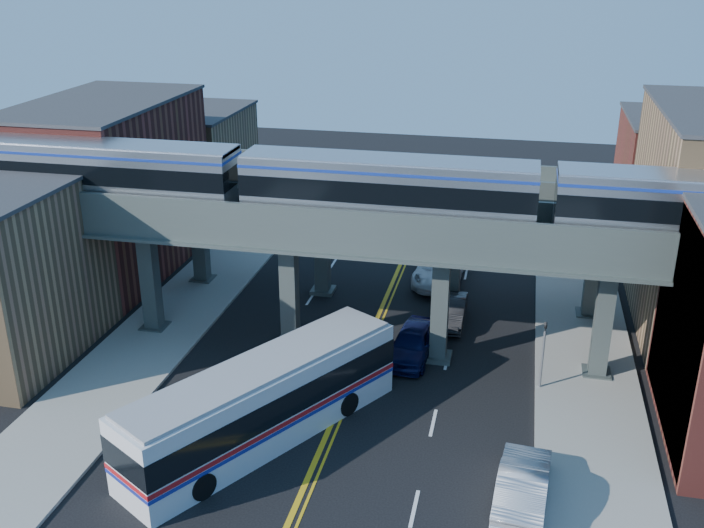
{
  "coord_description": "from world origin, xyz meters",
  "views": [
    {
      "loc": [
        7.4,
        -28.3,
        20.06
      ],
      "look_at": [
        -0.5,
        7.52,
        5.17
      ],
      "focal_mm": 40.0,
      "sensor_mm": 36.0,
      "label": 1
    }
  ],
  "objects_px": {
    "stop_sign": "(348,368)",
    "car_parked_curb": "(523,486)",
    "car_lane_b": "(451,311)",
    "car_lane_d": "(436,230)",
    "transit_bus": "(264,402)",
    "car_lane_a": "(413,342)",
    "transit_train": "(388,187)",
    "traffic_signal": "(543,348)",
    "car_lane_c": "(440,268)"
  },
  "relations": [
    {
      "from": "traffic_signal",
      "to": "car_lane_d",
      "type": "distance_m",
      "value": 20.93
    },
    {
      "from": "traffic_signal",
      "to": "car_lane_c",
      "type": "relative_size",
      "value": 0.64
    },
    {
      "from": "transit_bus",
      "to": "car_lane_d",
      "type": "distance_m",
      "value": 26.62
    },
    {
      "from": "stop_sign",
      "to": "car_lane_a",
      "type": "relative_size",
      "value": 0.52
    },
    {
      "from": "transit_bus",
      "to": "car_lane_a",
      "type": "relative_size",
      "value": 2.6
    },
    {
      "from": "transit_train",
      "to": "car_lane_d",
      "type": "distance_m",
      "value": 19.39
    },
    {
      "from": "transit_bus",
      "to": "car_lane_d",
      "type": "bearing_deg",
      "value": 21.58
    },
    {
      "from": "car_lane_a",
      "to": "car_lane_c",
      "type": "relative_size",
      "value": 0.79
    },
    {
      "from": "car_parked_curb",
      "to": "transit_bus",
      "type": "bearing_deg",
      "value": -6.64
    },
    {
      "from": "traffic_signal",
      "to": "transit_bus",
      "type": "bearing_deg",
      "value": -150.37
    },
    {
      "from": "stop_sign",
      "to": "car_lane_c",
      "type": "relative_size",
      "value": 0.41
    },
    {
      "from": "transit_train",
      "to": "car_lane_d",
      "type": "height_order",
      "value": "transit_train"
    },
    {
      "from": "car_lane_a",
      "to": "car_parked_curb",
      "type": "relative_size",
      "value": 0.95
    },
    {
      "from": "traffic_signal",
      "to": "car_lane_b",
      "type": "distance_m",
      "value": 8.26
    },
    {
      "from": "car_lane_d",
      "to": "transit_bus",
      "type": "bearing_deg",
      "value": -94.97
    },
    {
      "from": "car_lane_b",
      "to": "car_lane_d",
      "type": "bearing_deg",
      "value": 100.3
    },
    {
      "from": "car_lane_d",
      "to": "transit_train",
      "type": "bearing_deg",
      "value": -87.5
    },
    {
      "from": "stop_sign",
      "to": "car_parked_curb",
      "type": "xyz_separation_m",
      "value": [
        8.2,
        -5.86,
        -0.87
      ]
    },
    {
      "from": "transit_bus",
      "to": "car_lane_a",
      "type": "xyz_separation_m",
      "value": [
        5.27,
        8.6,
        -0.94
      ]
    },
    {
      "from": "traffic_signal",
      "to": "car_lane_a",
      "type": "xyz_separation_m",
      "value": [
        -6.53,
        1.89,
        -1.43
      ]
    },
    {
      "from": "car_lane_a",
      "to": "car_lane_b",
      "type": "bearing_deg",
      "value": 76.66
    },
    {
      "from": "car_lane_c",
      "to": "car_parked_curb",
      "type": "height_order",
      "value": "car_lane_c"
    },
    {
      "from": "car_lane_c",
      "to": "car_lane_b",
      "type": "bearing_deg",
      "value": -76.22
    },
    {
      "from": "traffic_signal",
      "to": "stop_sign",
      "type": "bearing_deg",
      "value": -161.37
    },
    {
      "from": "transit_bus",
      "to": "car_lane_c",
      "type": "relative_size",
      "value": 2.06
    },
    {
      "from": "car_lane_c",
      "to": "stop_sign",
      "type": "bearing_deg",
      "value": -98.43
    },
    {
      "from": "car_parked_curb",
      "to": "transit_train",
      "type": "bearing_deg",
      "value": -51.69
    },
    {
      "from": "stop_sign",
      "to": "car_parked_curb",
      "type": "relative_size",
      "value": 0.49
    },
    {
      "from": "traffic_signal",
      "to": "car_parked_curb",
      "type": "relative_size",
      "value": 0.76
    },
    {
      "from": "traffic_signal",
      "to": "car_lane_b",
      "type": "height_order",
      "value": "traffic_signal"
    },
    {
      "from": "transit_train",
      "to": "traffic_signal",
      "type": "height_order",
      "value": "transit_train"
    },
    {
      "from": "car_lane_b",
      "to": "transit_bus",
      "type": "bearing_deg",
      "value": -117.71
    },
    {
      "from": "car_lane_c",
      "to": "car_parked_curb",
      "type": "bearing_deg",
      "value": -74.07
    },
    {
      "from": "transit_train",
      "to": "car_lane_d",
      "type": "xyz_separation_m",
      "value": [
        0.62,
        17.53,
        -8.26
      ]
    },
    {
      "from": "transit_train",
      "to": "car_lane_a",
      "type": "distance_m",
      "value": 8.43
    },
    {
      "from": "car_lane_d",
      "to": "car_lane_a",
      "type": "bearing_deg",
      "value": -82.63
    },
    {
      "from": "transit_bus",
      "to": "car_parked_curb",
      "type": "xyz_separation_m",
      "value": [
        11.1,
        -2.15,
        -0.92
      ]
    },
    {
      "from": "transit_train",
      "to": "car_lane_a",
      "type": "bearing_deg",
      "value": -4.18
    },
    {
      "from": "car_lane_b",
      "to": "car_parked_curb",
      "type": "bearing_deg",
      "value": -74.61
    },
    {
      "from": "transit_train",
      "to": "car_lane_b",
      "type": "height_order",
      "value": "transit_train"
    },
    {
      "from": "stop_sign",
      "to": "car_lane_d",
      "type": "xyz_separation_m",
      "value": [
        1.5,
        22.53,
        -0.86
      ]
    },
    {
      "from": "transit_bus",
      "to": "car_lane_a",
      "type": "bearing_deg",
      "value": -0.39
    },
    {
      "from": "traffic_signal",
      "to": "car_lane_a",
      "type": "distance_m",
      "value": 6.95
    },
    {
      "from": "car_lane_a",
      "to": "car_lane_b",
      "type": "distance_m",
      "value": 4.79
    },
    {
      "from": "stop_sign",
      "to": "car_lane_a",
      "type": "xyz_separation_m",
      "value": [
        2.37,
        4.89,
        -0.89
      ]
    },
    {
      "from": "transit_train",
      "to": "car_lane_c",
      "type": "bearing_deg",
      "value": 80.59
    },
    {
      "from": "car_lane_a",
      "to": "car_lane_c",
      "type": "distance_m",
      "value": 10.5
    },
    {
      "from": "stop_sign",
      "to": "car_lane_a",
      "type": "bearing_deg",
      "value": 64.15
    },
    {
      "from": "transit_bus",
      "to": "car_lane_b",
      "type": "xyz_separation_m",
      "value": [
        6.83,
        13.13,
        -1.08
      ]
    },
    {
      "from": "transit_bus",
      "to": "stop_sign",
      "type": "bearing_deg",
      "value": -6.89
    }
  ]
}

